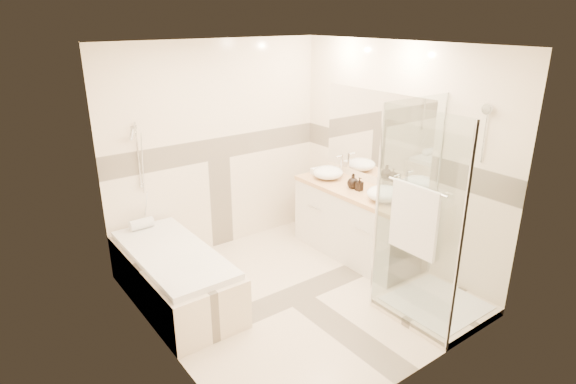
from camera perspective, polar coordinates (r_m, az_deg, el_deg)
room at (r=4.61m, az=1.31°, el=1.49°), size 2.82×3.02×2.52m
bathtub at (r=5.02m, az=-13.33°, el=-9.39°), size 0.75×1.70×0.56m
vanity at (r=5.78m, az=7.89°, el=-3.55°), size 0.58×1.62×0.85m
shower_enclosure at (r=4.80m, az=16.07°, el=-8.37°), size 0.96×0.93×2.04m
vessel_sink_near at (r=5.92m, az=4.74°, el=2.32°), size 0.38×0.38×0.15m
vessel_sink_far at (r=5.29m, az=11.39°, el=-0.19°), size 0.39×0.39×0.16m
faucet_near at (r=6.03m, az=6.32°, el=3.41°), size 0.11×0.03×0.27m
faucet_far at (r=5.42m, az=12.99°, el=1.04°), size 0.11×0.03×0.27m
amenity_bottle_a at (r=5.54m, az=8.45°, el=0.93°), size 0.07×0.08×0.16m
amenity_bottle_b at (r=5.61m, az=7.71°, el=1.31°), size 0.16×0.16×0.17m
folded_towels at (r=6.04m, az=3.80°, el=2.33°), size 0.15×0.24×0.07m
rolled_towel at (r=5.45m, az=-16.96°, el=-3.62°), size 0.25×0.11×0.11m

